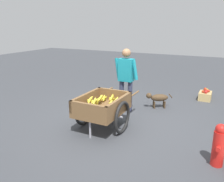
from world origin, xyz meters
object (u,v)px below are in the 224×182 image
dog (158,98)px  vendor_person (126,75)px  fire_hydrant (219,145)px  apple_crate (205,95)px  fruit_cart (102,108)px

dog → vendor_person: bearing=-50.8°
vendor_person → fire_hydrant: bearing=54.8°
dog → apple_crate: size_ratio=1.34×
dog → fire_hydrant: (2.05, 1.51, 0.06)m
dog → fruit_cart: bearing=-21.6°
apple_crate → fire_hydrant: bearing=8.8°
dog → fire_hydrant: fire_hydrant is taller
vendor_person → fire_hydrant: 2.70m
fruit_cart → vendor_person: (-1.14, 0.01, 0.45)m
vendor_person → apple_crate: (-1.78, 1.65, -0.76)m
fruit_cart → vendor_person: 1.23m
fruit_cart → apple_crate: 3.38m
apple_crate → vendor_person: bearing=-42.7°
vendor_person → apple_crate: size_ratio=3.42×
fruit_cart → dog: (-1.67, 0.66, -0.17)m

